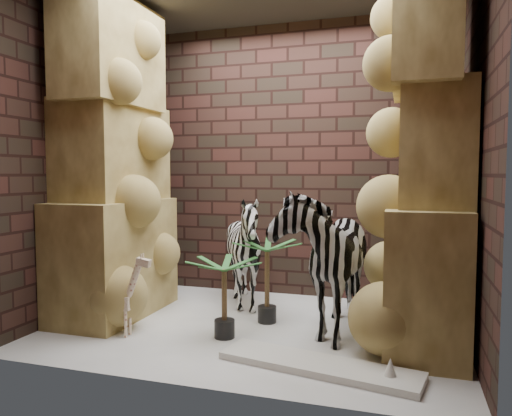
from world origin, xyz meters
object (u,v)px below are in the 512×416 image
(palm_front, at_px, (267,281))
(surfboard, at_px, (318,365))
(palm_back, at_px, (224,298))
(zebra_right, at_px, (325,246))
(giraffe_toy, at_px, (117,293))
(zebra_left, at_px, (245,258))

(palm_front, distance_m, surfboard, 1.16)
(surfboard, bearing_deg, palm_back, 165.23)
(palm_front, bearing_deg, zebra_right, -3.02)
(giraffe_toy, height_order, palm_front, palm_front)
(zebra_left, relative_size, palm_back, 1.69)
(zebra_right, distance_m, palm_front, 0.63)
(zebra_left, bearing_deg, surfboard, -35.51)
(giraffe_toy, bearing_deg, palm_front, 28.85)
(zebra_right, height_order, palm_back, zebra_right)
(zebra_right, relative_size, zebra_left, 1.28)
(palm_back, relative_size, surfboard, 0.47)
(zebra_left, relative_size, palm_front, 1.48)
(zebra_right, height_order, palm_front, zebra_right)
(palm_front, xyz_separation_m, palm_back, (-0.22, -0.50, -0.05))
(zebra_right, relative_size, surfboard, 1.03)
(giraffe_toy, bearing_deg, surfboard, -10.49)
(zebra_right, height_order, surfboard, zebra_right)
(zebra_right, bearing_deg, giraffe_toy, -156.36)
(zebra_right, xyz_separation_m, palm_front, (-0.53, 0.03, -0.34))
(surfboard, bearing_deg, giraffe_toy, -175.56)
(zebra_right, relative_size, giraffe_toy, 2.02)
(zebra_left, bearing_deg, giraffe_toy, -106.92)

